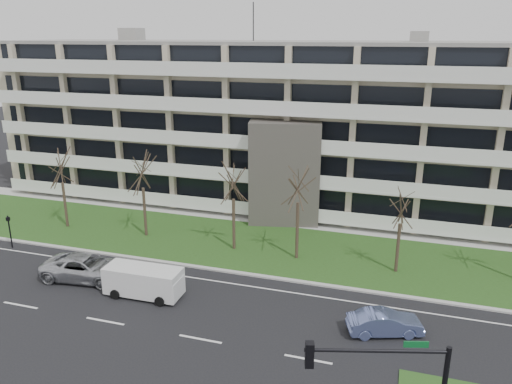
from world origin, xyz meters
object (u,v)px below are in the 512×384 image
(silver_pickup, at_px, (86,268))
(pedestrian_signal, at_px, (9,227))
(blue_sedan, at_px, (385,323))
(white_van, at_px, (144,279))

(silver_pickup, distance_m, pedestrian_signal, 9.18)
(blue_sedan, height_order, white_van, white_van)
(pedestrian_signal, bearing_deg, white_van, -31.21)
(white_van, relative_size, pedestrian_signal, 1.86)
(silver_pickup, bearing_deg, blue_sedan, -98.39)
(pedestrian_signal, bearing_deg, silver_pickup, -33.87)
(silver_pickup, height_order, pedestrian_signal, pedestrian_signal)
(blue_sedan, distance_m, white_van, 14.82)
(white_van, bearing_deg, silver_pickup, 169.32)
(blue_sedan, bearing_deg, silver_pickup, 68.33)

